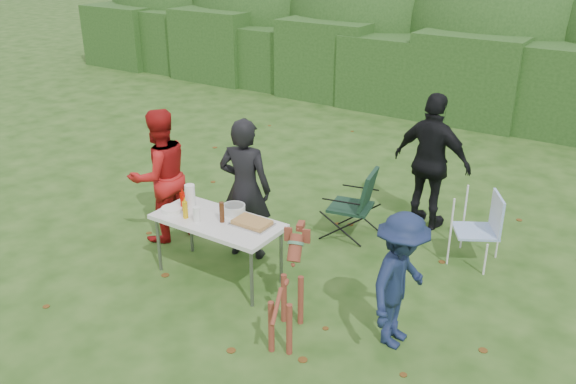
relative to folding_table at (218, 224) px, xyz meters
The scene contains 20 objects.
ground 0.76m from the folding_table, 13.20° to the right, with size 80.00×80.00×0.00m, color #1E4211.
hedge_row 7.94m from the folding_table, 87.78° to the left, with size 22.00×1.40×1.70m, color #23471C.
shrub_backdrop 9.58m from the folding_table, 88.16° to the left, with size 20.00×2.60×3.20m, color #3D6628.
folding_table is the anchor object (origin of this frame).
person_cook 0.64m from the folding_table, 95.85° to the left, with size 0.64×0.42×1.77m, color black.
person_red_jacket 1.31m from the folding_table, 163.19° to the left, with size 0.84×0.66×1.74m, color #AB1515.
person_black_puffy 3.02m from the folding_table, 60.05° to the left, with size 1.08×0.45×1.85m, color black.
child 2.23m from the folding_table, ahead, with size 0.90×0.52×1.39m, color #152043.
dog 1.40m from the folding_table, 22.00° to the right, with size 1.01×0.40×0.96m, color brown, non-canonical shape.
camping_chair 1.92m from the folding_table, 66.16° to the left, with size 0.60×0.60×0.95m, color #163223, non-canonical shape.
lawn_chair 3.08m from the folding_table, 40.41° to the left, with size 0.53×0.53×0.89m, color #417CDC, non-canonical shape.
food_tray 0.43m from the folding_table, 15.12° to the left, with size 0.45×0.30×0.02m, color #B7B7BA.
focaccia_bread 0.43m from the folding_table, 15.12° to the left, with size 0.40×0.26×0.04m, color #B78648.
mustard_bottle 0.40m from the folding_table, 153.35° to the right, with size 0.06×0.06×0.20m, color #D19E0B.
ketchup_bottle 0.52m from the folding_table, behind, with size 0.06×0.06×0.22m, color #B10A00.
beer_bottle 0.19m from the folding_table, ahead, with size 0.06×0.06×0.24m, color #47230F.
paper_towel_roll 0.56m from the folding_table, 166.21° to the left, with size 0.12×0.12×0.26m, color white.
cup_stack 0.27m from the folding_table, 133.76° to the right, with size 0.08×0.08×0.18m, color white.
pasta_bowl 0.27m from the folding_table, 78.20° to the left, with size 0.26×0.26×0.10m, color silver.
plate_stack 0.60m from the folding_table, 167.91° to the right, with size 0.24×0.24×0.05m, color white.
Camera 1 is at (3.77, -4.62, 3.77)m, focal length 38.00 mm.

